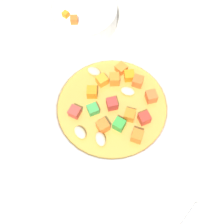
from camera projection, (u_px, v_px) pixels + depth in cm
name	position (u px, v px, depth cm)	size (l,w,h in cm)	color
ground_plane	(112.00, 121.00, 50.35)	(140.00, 140.00, 2.00)	#BAB2A0
soup_bowl_main	(112.00, 111.00, 46.57)	(20.72, 20.72, 6.73)	white
spoon	(196.00, 206.00, 43.06)	(3.74, 23.98, 0.72)	silver
side_bowl_small	(82.00, 14.00, 56.17)	(13.78, 13.78, 5.10)	white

